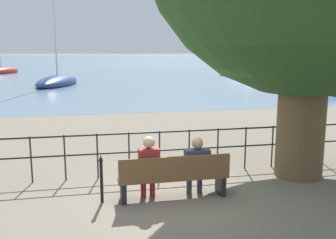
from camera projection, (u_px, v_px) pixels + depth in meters
ground_plane at (173, 197)px, 7.48m from camera, size 1000.00×1000.00×0.00m
harbor_water at (93, 58)px, 162.07m from camera, size 600.00×300.00×0.01m
park_bench at (174, 177)px, 7.33m from camera, size 2.18×0.45×0.90m
seated_person_left at (149, 165)px, 7.27m from camera, size 0.40×0.35×1.28m
seated_person_right at (197, 163)px, 7.47m from camera, size 0.50×0.35×1.21m
promenade_railing at (160, 146)px, 8.77m from camera, size 15.86×0.04×1.05m
closed_umbrella at (101, 176)px, 7.13m from camera, size 0.09×0.09×0.95m
sailboat_0 at (58, 82)px, 32.33m from camera, size 4.33×8.08×11.80m
sailboat_2 at (1, 71)px, 49.22m from camera, size 4.67×7.70×12.03m
sailboat_3 at (239, 74)px, 43.12m from camera, size 3.94×8.65×9.24m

